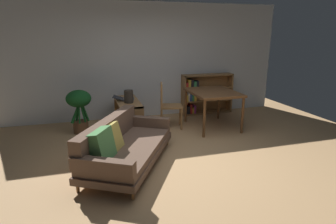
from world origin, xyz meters
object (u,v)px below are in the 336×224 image
at_px(open_laptop, 125,99).
at_px(bookshelf, 203,94).
at_px(dining_table, 213,95).
at_px(desk_speaker, 129,96).
at_px(dining_chair_near, 167,103).
at_px(fabric_couch, 123,145).
at_px(media_console, 128,115).
at_px(potted_floor_plant, 79,105).

distance_m(open_laptop, bookshelf, 2.18).
bearing_deg(bookshelf, dining_table, -103.07).
distance_m(desk_speaker, dining_chair_near, 0.85).
bearing_deg(dining_chair_near, fabric_couch, -127.20).
height_order(fabric_couch, media_console, fabric_couch).
xyz_separation_m(fabric_couch, open_laptop, (0.29, 1.81, 0.31)).
bearing_deg(bookshelf, desk_speaker, -155.87).
relative_size(desk_speaker, potted_floor_plant, 0.29).
xyz_separation_m(fabric_couch, dining_table, (2.11, 1.30, 0.39)).
height_order(open_laptop, dining_chair_near, dining_chair_near).
bearing_deg(dining_table, desk_speaker, 172.97).
relative_size(dining_table, bookshelf, 0.89).
xyz_separation_m(open_laptop, dining_table, (1.82, -0.51, 0.07)).
xyz_separation_m(desk_speaker, dining_chair_near, (0.83, 0.01, -0.21)).
relative_size(open_laptop, dining_table, 0.42).
relative_size(media_console, dining_table, 1.00).
bearing_deg(bookshelf, fabric_couch, -134.30).
distance_m(fabric_couch, open_laptop, 1.86).
height_order(dining_chair_near, bookshelf, bookshelf).
distance_m(media_console, dining_chair_near, 0.88).
xyz_separation_m(fabric_couch, media_console, (0.34, 1.71, -0.03)).
height_order(fabric_couch, desk_speaker, desk_speaker).
bearing_deg(fabric_couch, bookshelf, 45.70).
height_order(fabric_couch, bookshelf, bookshelf).
relative_size(dining_table, dining_chair_near, 1.19).
bearing_deg(bookshelf, open_laptop, -163.45).
bearing_deg(dining_table, open_laptop, 164.25).
height_order(dining_table, bookshelf, bookshelf).
xyz_separation_m(dining_table, dining_chair_near, (-0.95, 0.23, -0.17)).
bearing_deg(open_laptop, dining_chair_near, -18.10).
distance_m(fabric_couch, dining_chair_near, 1.93).
distance_m(desk_speaker, bookshelf, 2.25).
bearing_deg(media_console, fabric_couch, -101.11).
relative_size(fabric_couch, desk_speaker, 8.37).
height_order(open_laptop, desk_speaker, desk_speaker).
height_order(media_console, dining_chair_near, dining_chair_near).
relative_size(fabric_couch, dining_table, 1.84).
bearing_deg(desk_speaker, open_laptop, 98.65).
height_order(potted_floor_plant, bookshelf, bookshelf).
bearing_deg(fabric_couch, dining_table, 31.62).
bearing_deg(desk_speaker, fabric_couch, -102.39).
distance_m(desk_speaker, potted_floor_plant, 1.01).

